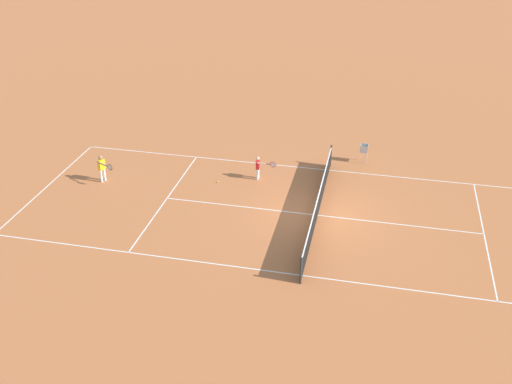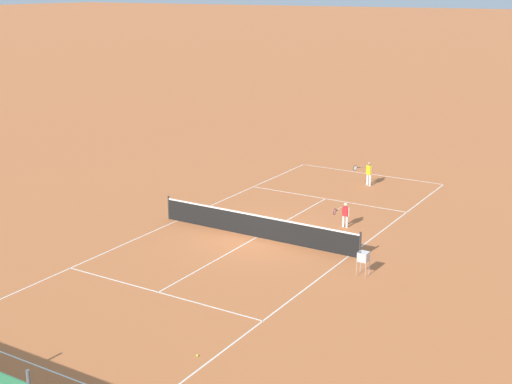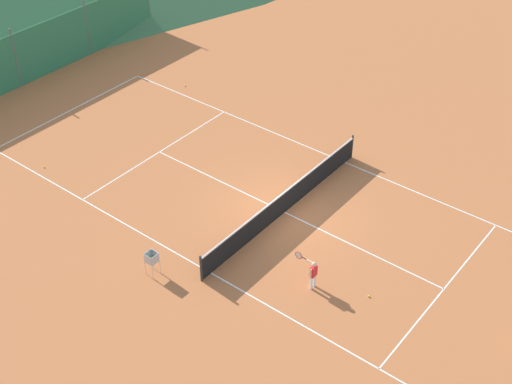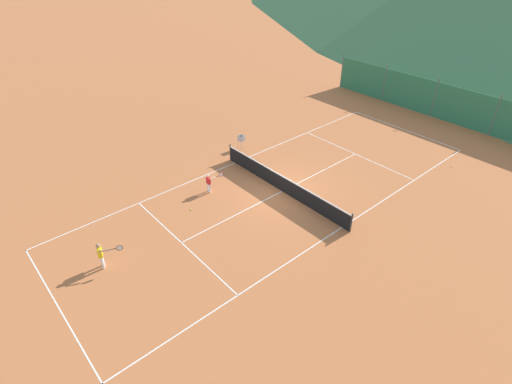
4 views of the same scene
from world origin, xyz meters
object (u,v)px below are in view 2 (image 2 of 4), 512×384
object	(u,v)px
player_far_service	(368,172)
ball_hopper	(363,258)
tennis_net	(257,226)
tennis_ball_by_net_right	(345,213)
player_near_service	(345,213)
tennis_ball_alley_left	(197,355)

from	to	relation	value
player_far_service	ball_hopper	xyz separation A→B (m)	(-4.48, 11.12, -0.08)
tennis_net	player_far_service	bearing A→B (deg)	-94.87
player_far_service	ball_hopper	bearing A→B (deg)	111.95
tennis_net	tennis_ball_by_net_right	distance (m)	5.03
player_near_service	player_far_service	distance (m)	6.91
tennis_ball_by_net_right	ball_hopper	bearing A→B (deg)	119.64
tennis_ball_alley_left	ball_hopper	world-z (taller)	ball_hopper
player_near_service	tennis_ball_by_net_right	xyz separation A→B (m)	(0.74, -1.71, -0.61)
tennis_ball_by_net_right	player_far_service	bearing A→B (deg)	-78.80
tennis_net	ball_hopper	xyz separation A→B (m)	(-5.30, 1.47, 0.15)
player_far_service	tennis_ball_alley_left	distance (m)	19.10
tennis_net	tennis_ball_by_net_right	bearing A→B (deg)	-111.15
tennis_net	player_near_service	bearing A→B (deg)	-130.68
tennis_net	ball_hopper	distance (m)	5.50
player_near_service	ball_hopper	xyz separation A→B (m)	(-2.75, 4.43, 0.01)
player_near_service	player_far_service	bearing A→B (deg)	-75.51
player_far_service	tennis_ball_alley_left	world-z (taller)	player_far_service
tennis_net	player_far_service	world-z (taller)	player_far_service
tennis_net	player_near_service	distance (m)	3.92
player_near_service	tennis_ball_alley_left	bearing A→B (deg)	95.21
player_near_service	tennis_ball_alley_left	xyz separation A→B (m)	(-1.11, 12.19, -0.61)
tennis_net	player_far_service	distance (m)	9.69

